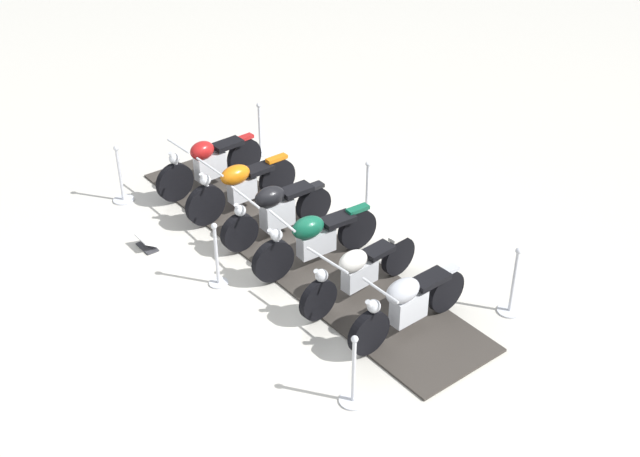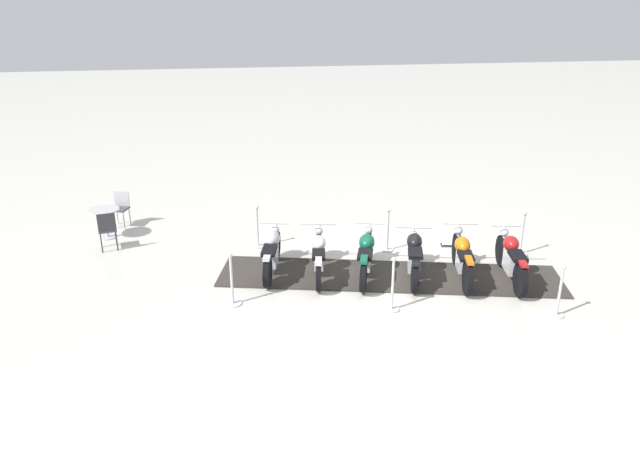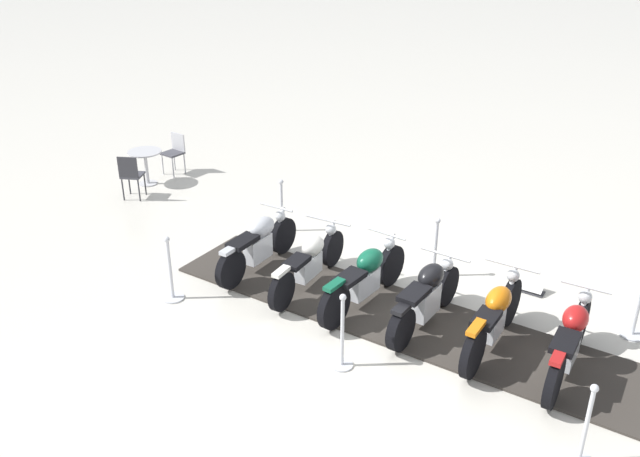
% 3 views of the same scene
% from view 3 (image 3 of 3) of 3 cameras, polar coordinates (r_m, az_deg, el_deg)
% --- Properties ---
extents(ground_plane, '(80.00, 80.00, 0.00)m').
position_cam_3_polar(ground_plane, '(10.17, 6.09, -7.30)').
color(ground_plane, beige).
extents(display_platform, '(3.18, 7.34, 0.04)m').
position_cam_3_polar(display_platform, '(10.16, 6.09, -7.21)').
color(display_platform, '#38332D').
rests_on(display_platform, ground_plane).
extents(motorcycle_maroon, '(2.10, 0.70, 0.99)m').
position_cam_3_polar(motorcycle_maroon, '(9.26, 20.23, -8.82)').
color(motorcycle_maroon, black).
rests_on(motorcycle_maroon, display_platform).
extents(motorcycle_copper, '(2.09, 0.80, 1.01)m').
position_cam_3_polar(motorcycle_copper, '(9.46, 14.42, -7.15)').
color(motorcycle_copper, black).
rests_on(motorcycle_copper, display_platform).
extents(motorcycle_black, '(1.98, 0.86, 0.90)m').
position_cam_3_polar(motorcycle_black, '(9.75, 8.91, -5.61)').
color(motorcycle_black, black).
rests_on(motorcycle_black, display_platform).
extents(motorcycle_forest, '(2.11, 0.88, 0.97)m').
position_cam_3_polar(motorcycle_forest, '(10.13, 3.82, -4.02)').
color(motorcycle_forest, black).
rests_on(motorcycle_forest, display_platform).
extents(motorcycle_cream, '(2.17, 0.79, 0.90)m').
position_cam_3_polar(motorcycle_cream, '(10.61, -0.87, -2.69)').
color(motorcycle_cream, black).
rests_on(motorcycle_cream, display_platform).
extents(motorcycle_chrome, '(2.01, 0.72, 0.92)m').
position_cam_3_polar(motorcycle_chrome, '(11.11, -5.15, -1.20)').
color(motorcycle_chrome, black).
rests_on(motorcycle_chrome, display_platform).
extents(stanchion_right_front, '(0.36, 0.36, 1.04)m').
position_cam_3_polar(stanchion_right_front, '(10.50, 24.98, -6.73)').
color(stanchion_right_front, silver).
rests_on(stanchion_right_front, ground_plane).
extents(stanchion_left_mid, '(0.30, 0.30, 1.10)m').
position_cam_3_polar(stanchion_left_mid, '(8.92, 1.87, -9.46)').
color(stanchion_left_mid, silver).
rests_on(stanchion_left_mid, ground_plane).
extents(stanchion_right_mid, '(0.29, 0.29, 1.04)m').
position_cam_3_polar(stanchion_right_mid, '(11.10, 9.61, -2.26)').
color(stanchion_right_mid, silver).
rests_on(stanchion_right_mid, ground_plane).
extents(stanchion_left_rear, '(0.34, 0.34, 1.06)m').
position_cam_3_polar(stanchion_left_rear, '(10.60, -12.37, -4.23)').
color(stanchion_left_rear, silver).
rests_on(stanchion_left_rear, ground_plane).
extents(stanchion_left_front, '(0.29, 0.29, 1.04)m').
position_cam_3_polar(stanchion_left_front, '(8.13, 21.29, -15.79)').
color(stanchion_left_front, silver).
rests_on(stanchion_left_front, ground_plane).
extents(stanchion_right_rear, '(0.34, 0.34, 1.02)m').
position_cam_3_polar(stanchion_right_rear, '(12.49, -3.21, 1.10)').
color(stanchion_right_rear, silver).
rests_on(stanchion_right_rear, ground_plane).
extents(info_placard, '(0.30, 0.44, 0.20)m').
position_cam_3_polar(info_placard, '(11.15, 17.30, -4.84)').
color(info_placard, '#333338').
rests_on(info_placard, ground_plane).
extents(cafe_table, '(0.71, 0.71, 0.74)m').
position_cam_3_polar(cafe_table, '(14.99, -14.43, 5.62)').
color(cafe_table, '#B7B7BC').
rests_on(cafe_table, ground_plane).
extents(cafe_chair_near_table, '(0.50, 0.50, 0.90)m').
position_cam_3_polar(cafe_chair_near_table, '(15.48, -12.08, 6.41)').
color(cafe_chair_near_table, '#B7B7BC').
rests_on(cafe_chair_near_table, ground_plane).
extents(cafe_chair_across_table, '(0.48, 0.48, 0.94)m').
position_cam_3_polar(cafe_chair_across_table, '(14.28, -15.57, 4.45)').
color(cafe_chair_across_table, '#2D2D33').
rests_on(cafe_chair_across_table, ground_plane).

